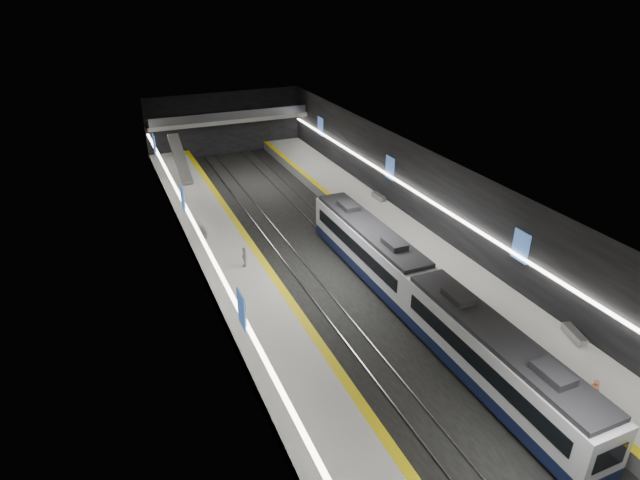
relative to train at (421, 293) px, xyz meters
name	(u,v)px	position (x,y,z in m)	size (l,w,h in m)	color
ground	(340,277)	(-2.50, 7.35, -2.20)	(70.00, 70.00, 0.00)	black
ceiling	(342,181)	(-2.50, 7.35, 5.80)	(20.00, 70.00, 0.04)	beige
wall_left	(209,256)	(-12.50, 7.35, 1.80)	(0.04, 70.00, 8.00)	black
wall_right	(452,210)	(7.50, 7.35, 1.80)	(0.04, 70.00, 8.00)	black
wall_back	(225,123)	(-2.50, 42.35, 1.80)	(20.00, 0.04, 8.00)	black
platform_left	(247,292)	(-10.00, 7.35, -1.70)	(5.00, 70.00, 1.00)	slate
tile_surface_left	(247,286)	(-10.00, 7.35, -1.19)	(5.00, 70.00, 0.02)	#A5A5A0
tactile_strip_left	(276,280)	(-7.80, 7.35, -1.18)	(0.60, 70.00, 0.02)	yellow
platform_right	(422,254)	(5.00, 7.35, -1.70)	(5.00, 70.00, 1.00)	slate
tile_surface_right	(423,248)	(5.00, 7.35, -1.19)	(5.00, 70.00, 0.02)	#A5A5A0
tactile_strip_right	(399,253)	(2.80, 7.35, -1.18)	(0.60, 70.00, 0.02)	yellow
rails	(340,277)	(-2.50, 7.35, -2.14)	(6.52, 70.00, 0.12)	gray
train	(421,293)	(0.00, 0.00, 0.00)	(2.69, 30.04, 3.60)	#10193B
ad_posters	(336,220)	(-2.50, 8.35, 2.30)	(19.94, 53.50, 2.20)	#3A63AE
cove_light_left	(212,258)	(-12.30, 7.35, 1.60)	(0.25, 68.60, 0.12)	white
cove_light_right	(449,213)	(7.30, 7.35, 1.60)	(0.25, 68.60, 0.12)	white
mezzanine_bridge	(229,119)	(-2.50, 40.27, 2.84)	(20.00, 3.00, 1.50)	gray
escalator	(180,159)	(-10.00, 33.35, 0.70)	(1.20, 8.00, 0.60)	#99999E
bench_left_far	(202,232)	(-11.15, 17.13, -0.99)	(0.47, 1.70, 0.41)	#99999E
bench_right_near	(574,334)	(7.00, -6.64, -0.95)	(0.56, 2.02, 0.49)	#99999E
bench_right_far	(379,197)	(6.91, 18.31, -0.96)	(0.54, 1.95, 0.48)	#99999E
passenger_right_a	(594,392)	(3.28, -11.31, -0.38)	(0.60, 0.39, 1.64)	#D5724F
passenger_left_a	(244,257)	(-9.30, 10.28, -0.37)	(0.96, 0.40, 1.65)	#BAB6AA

